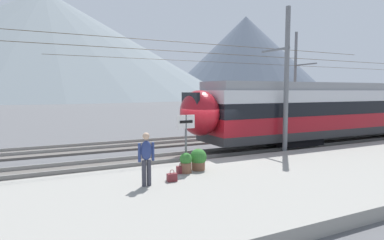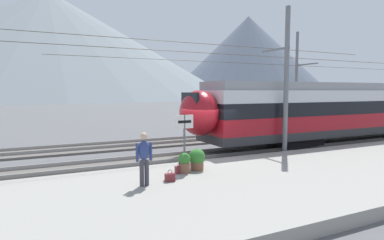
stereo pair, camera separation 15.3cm
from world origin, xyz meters
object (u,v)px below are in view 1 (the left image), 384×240
catenary_mast_far_side (296,80)px  handbag_beside_passenger (172,177)px  handbag_near_sign (181,170)px  train_near_platform (384,107)px  platform_sign (186,130)px  passenger_walking (146,156)px  potted_plant_by_shelter (198,158)px  potted_plant_platform_edge (186,162)px  catenary_mast_mid (285,80)px

catenary_mast_far_side → handbag_beside_passenger: bearing=-145.2°
handbag_near_sign → train_near_platform: bearing=12.1°
train_near_platform → platform_sign: size_ratio=14.61×
handbag_near_sign → handbag_beside_passenger: bearing=-130.8°
handbag_near_sign → passenger_walking: bearing=-150.1°
handbag_near_sign → potted_plant_by_shelter: (0.80, 0.18, 0.30)m
catenary_mast_far_side → potted_plant_by_shelter: catenary_mast_far_side is taller
train_near_platform → passenger_walking: size_ratio=18.09×
train_near_platform → passenger_walking: train_near_platform is taller
train_near_platform → potted_plant_platform_edge: train_near_platform is taller
handbag_near_sign → potted_plant_by_shelter: potted_plant_by_shelter is taller
potted_plant_platform_edge → passenger_walking: bearing=-153.0°
platform_sign → potted_plant_platform_edge: (-0.13, -0.27, -1.14)m
catenary_mast_far_side → handbag_beside_passenger: catenary_mast_far_side is taller
catenary_mast_mid → handbag_beside_passenger: catenary_mast_mid is taller
handbag_beside_passenger → potted_plant_by_shelter: 1.83m
train_near_platform → handbag_beside_passenger: bearing=-165.9°
platform_sign → train_near_platform: bearing=11.5°
handbag_beside_passenger → platform_sign: bearing=46.5°
handbag_beside_passenger → potted_plant_platform_edge: bearing=42.2°
handbag_near_sign → potted_plant_by_shelter: 0.87m
train_near_platform → handbag_beside_passenger: train_near_platform is taller
catenary_mast_far_side → potted_plant_by_shelter: size_ratio=49.63×
platform_sign → potted_plant_platform_edge: size_ratio=2.84×
platform_sign → passenger_walking: 2.35m
catenary_mast_far_side → platform_sign: 18.97m
potted_plant_platform_edge → catenary_mast_mid: bearing=17.7°
catenary_mast_mid → handbag_beside_passenger: size_ratio=102.05×
potted_plant_by_shelter → catenary_mast_mid: bearing=17.8°
catenary_mast_mid → potted_plant_by_shelter: bearing=-162.2°
passenger_walking → potted_plant_platform_edge: passenger_walking is taller
platform_sign → potted_plant_by_shelter: 1.20m
passenger_walking → potted_plant_platform_edge: (1.81, 0.92, -0.54)m
platform_sign → handbag_near_sign: bearing=-140.6°
train_near_platform → handbag_beside_passenger: size_ratio=77.75×
catenary_mast_mid → catenary_mast_far_side: size_ratio=1.00×
catenary_mast_far_side → potted_plant_by_shelter: 18.79m
passenger_walking → train_near_platform: bearing=13.8°
catenary_mast_far_side → passenger_walking: (-17.55, -11.69, -2.98)m
passenger_walking → handbag_beside_passenger: bearing=7.1°
catenary_mast_far_side → catenary_mast_mid: bearing=-136.8°
train_near_platform → potted_plant_platform_edge: size_ratio=41.47×
train_near_platform → platform_sign: (-16.91, -3.44, -0.30)m
train_near_platform → passenger_walking: bearing=-166.2°
handbag_beside_passenger → handbag_near_sign: bearing=49.2°
catenary_mast_mid → potted_plant_by_shelter: (-5.87, -1.88, -3.06)m
train_near_platform → handbag_beside_passenger: (-17.93, -4.52, -1.70)m
catenary_mast_mid → handbag_beside_passenger: bearing=-158.7°
train_near_platform → catenary_mast_far_side: size_ratio=0.76×
handbag_near_sign → potted_plant_by_shelter: bearing=12.7°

